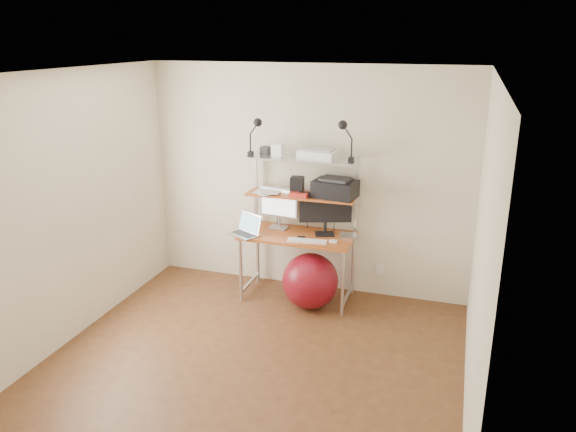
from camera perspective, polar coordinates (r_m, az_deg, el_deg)
name	(u,v)px	position (r m, az deg, el deg)	size (l,w,h in m)	color
room	(247,233)	(4.55, -4.22, -1.69)	(3.60, 3.60, 3.60)	brown
computer_desk	(299,214)	(5.99, 1.18, 0.25)	(1.20, 0.60, 1.57)	#BB5924
wall_outlet	(380,270)	(6.31, 9.33, -5.40)	(0.08, 0.01, 0.12)	white
monitor_silver	(279,205)	(6.13, -0.93, 1.15)	(0.45, 0.18, 0.50)	#B0B0B4
monitor_black	(325,209)	(5.93, 3.83, 0.68)	(0.54, 0.23, 0.55)	black
laptop	(247,230)	(6.01, -4.19, -1.43)	(0.40, 0.37, 0.28)	#BBBABF
keyboard	(307,241)	(5.80, 1.95, -2.54)	(0.41, 0.12, 0.01)	white
mouse	(333,241)	(5.79, 4.61, -2.57)	(0.08, 0.05, 0.02)	white
mac_mini	(349,236)	(5.93, 6.17, -2.05)	(0.18, 0.18, 0.03)	#BBBABF
phone	(301,239)	(5.86, 1.35, -2.32)	(0.08, 0.15, 0.01)	black
printer	(335,188)	(5.88, 4.82, 2.84)	(0.48, 0.36, 0.21)	black
nas_cube	(297,186)	(5.96, 0.94, 3.08)	(0.13, 0.13, 0.19)	black
red_box	(299,195)	(5.89, 1.15, 2.20)	(0.19, 0.13, 0.05)	#B22A1C
scanner	(318,154)	(5.85, 3.09, 6.32)	(0.42, 0.30, 0.10)	white
box_white	(278,150)	(5.93, -1.05, 6.69)	(0.12, 0.10, 0.14)	white
box_grey	(266,151)	(6.02, -2.29, 6.64)	(0.09, 0.09, 0.09)	#2D2D2F
clip_lamp_left	(256,129)	(5.91, -3.25, 8.86)	(0.16, 0.09, 0.40)	black
clip_lamp_right	(345,132)	(5.66, 5.76, 8.51)	(0.17, 0.09, 0.42)	black
exercise_ball	(310,281)	(5.97, 2.27, -6.61)	(0.60, 0.60, 0.60)	maroon
paper_stack	(269,190)	(6.10, -1.97, 2.61)	(0.32, 0.41, 0.02)	white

